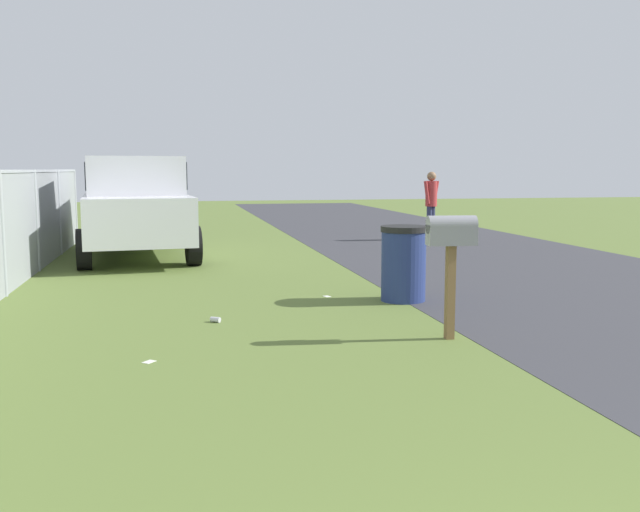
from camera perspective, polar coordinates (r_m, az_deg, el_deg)
mailbox at (r=7.55m, az=10.79°, el=1.30°), size 0.25×0.54×1.35m
pickup_truck at (r=14.82m, az=-15.01°, el=4.09°), size 5.21×2.63×2.09m
trash_bin at (r=9.74m, az=6.91°, el=-0.60°), size 0.65×0.65×1.06m
pedestrian at (r=18.28m, az=9.16°, el=4.57°), size 0.32×0.51×1.78m
litter_wrapper_far_scatter at (r=10.06m, az=0.58°, el=-3.34°), size 0.14×0.12×0.01m
litter_can_by_mailbox at (r=8.48m, az=-8.63°, el=-5.22°), size 0.12×0.14×0.07m
litter_wrapper_midfield_b at (r=6.91m, az=-13.93°, el=-8.46°), size 0.15×0.14×0.01m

